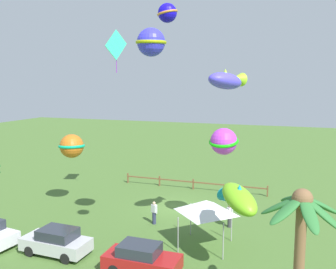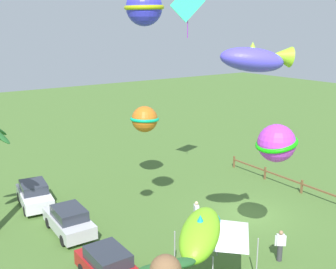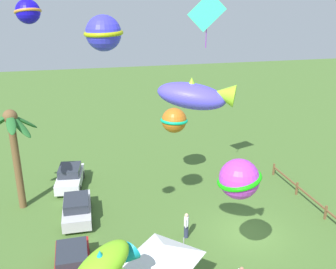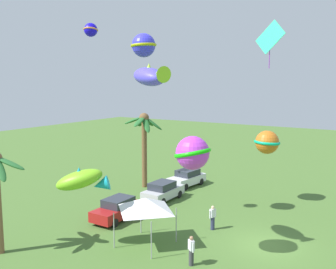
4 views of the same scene
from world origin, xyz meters
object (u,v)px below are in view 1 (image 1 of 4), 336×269
Objects in this scene: parked_car_0 at (56,241)px; kite_fish_3 at (227,80)px; parked_car_1 at (141,259)px; festival_tent at (206,206)px; spectator_1 at (230,215)px; kite_diamond_2 at (116,45)px; kite_ball_1 at (72,146)px; kite_ball_6 at (151,42)px; kite_ball_0 at (224,141)px; kite_ball_5 at (167,13)px; palm_tree_1 at (301,226)px; kite_fish_4 at (237,198)px; spectator_0 at (154,213)px.

parked_car_0 is 1.27× the size of kite_fish_3.
festival_tent reaches higher than parked_car_1.
kite_diamond_2 is (8.77, -1.00, 11.54)m from spectator_1.
festival_tent is at bearing -153.84° from parked_car_0.
kite_ball_1 reaches higher than spectator_1.
parked_car_1 is 15.47m from kite_diamond_2.
festival_tent is at bearing -143.81° from kite_ball_6.
kite_fish_3 is at bearing -140.00° from kite_ball_6.
kite_ball_0 is 0.69× the size of kite_fish_3.
spectator_1 is 0.70× the size of kite_ball_6.
parked_car_1 is 3.23× the size of kite_ball_5.
parked_car_0 is at bearing -6.75° from kite_ball_5.
kite_ball_5 is at bearing 161.60° from parked_car_1.
spectator_1 is at bearing -100.86° from kite_ball_5.
palm_tree_1 is at bearing 169.17° from parked_car_0.
festival_tent is (-7.72, -3.79, 1.72)m from parked_car_0.
parked_car_1 is at bearing 69.81° from kite_ball_0.
palm_tree_1 is 4.61m from kite_fish_4.
kite_ball_1 is at bearing -24.37° from kite_fish_4.
parked_car_0 is at bearing 116.97° from kite_ball_1.
kite_ball_6 reaches higher than palm_tree_1.
kite_fish_4 is at bearing 103.07° from spectator_1.
kite_fish_3 is (-8.86, 3.44, -2.57)m from kite_diamond_2.
kite_diamond_2 reaches higher than kite_ball_1.
palm_tree_1 is 1.46× the size of parked_car_0.
palm_tree_1 reaches higher than parked_car_0.
kite_ball_1 is 13.46m from kite_fish_3.
parked_car_0 is at bearing 6.09° from kite_fish_4.
kite_ball_5 is at bearing 32.24° from kite_fish_4.
kite_ball_1 is at bearing -30.34° from palm_tree_1.
spectator_1 is at bearing -166.95° from spectator_0.
festival_tent is 1.03× the size of kite_ball_1.
parked_car_1 is 1.73× the size of kite_ball_6.
festival_tent is (-4.20, 2.31, 1.65)m from spectator_0.
kite_ball_1 is (16.58, -9.71, 0.54)m from palm_tree_1.
kite_ball_1 is (11.74, -0.21, -1.01)m from kite_ball_0.
kite_fish_3 is at bearing -59.46° from palm_tree_1.
palm_tree_1 is 2.55× the size of kite_ball_6.
kite_ball_6 is at bearing -82.74° from parked_car_1.
palm_tree_1 reaches higher than kite_ball_1.
kite_fish_3 is 1.37× the size of kite_ball_6.
kite_ball_5 is (5.94, -1.65, 8.38)m from palm_tree_1.
kite_ball_5 is at bearing 128.49° from kite_diamond_2.
spectator_0 is 12.33m from kite_diamond_2.
palm_tree_1 is at bearing 163.89° from parked_car_1.
spectator_1 is 0.50× the size of kite_diamond_2.
kite_ball_0 is 8.38m from kite_ball_6.
kite_ball_1 is (12.19, 0.02, 4.04)m from spectator_1.
kite_ball_0 is (-0.34, -3.24, 3.40)m from festival_tent.
spectator_0 is 8.34m from kite_ball_1.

